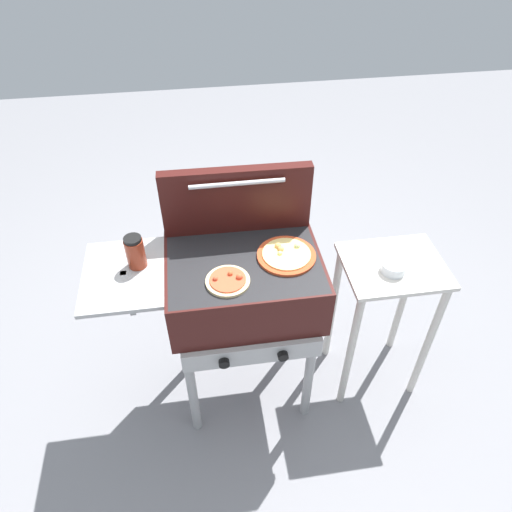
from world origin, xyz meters
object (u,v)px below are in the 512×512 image
object	(u,v)px
pizza_pepperoni	(228,280)
sauce_jar	(135,252)
prep_table	(385,300)
grill	(241,287)
topping_bowl_near	(394,267)
pizza_cheese	(286,254)

from	to	relation	value
pizza_pepperoni	sauce_jar	bearing A→B (deg)	156.72
pizza_pepperoni	prep_table	xyz separation A→B (m)	(0.74, 0.11, -0.35)
grill	sauce_jar	xyz separation A→B (m)	(-0.41, 0.04, 0.21)
prep_table	topping_bowl_near	distance (m)	0.26
pizza_cheese	sauce_jar	distance (m)	0.60
grill	pizza_pepperoni	xyz separation A→B (m)	(-0.06, -0.11, 0.15)
prep_table	topping_bowl_near	world-z (taller)	topping_bowl_near
pizza_cheese	grill	bearing A→B (deg)	-176.96
grill	sauce_jar	bearing A→B (deg)	174.12
pizza_cheese	sauce_jar	xyz separation A→B (m)	(-0.60, 0.03, 0.06)
topping_bowl_near	pizza_cheese	bearing A→B (deg)	174.27
prep_table	grill	bearing A→B (deg)	-179.63
pizza_cheese	topping_bowl_near	size ratio (longest dim) A/B	2.27
pizza_cheese	pizza_pepperoni	size ratio (longest dim) A/B	1.41
grill	topping_bowl_near	size ratio (longest dim) A/B	8.99
topping_bowl_near	prep_table	bearing A→B (deg)	60.67
pizza_cheese	pizza_pepperoni	distance (m)	0.28
grill	pizza_cheese	distance (m)	0.24
pizza_pepperoni	topping_bowl_near	bearing A→B (deg)	5.70
pizza_cheese	sauce_jar	bearing A→B (deg)	176.93
sauce_jar	topping_bowl_near	world-z (taller)	sauce_jar
prep_table	topping_bowl_near	size ratio (longest dim) A/B	7.42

